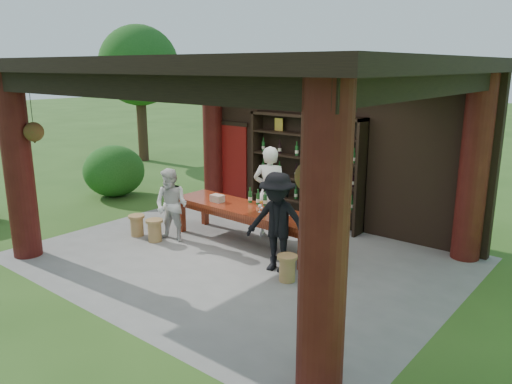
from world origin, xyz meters
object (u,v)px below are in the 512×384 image
Objects in this scene: stool_near_left at (155,230)px; guest_man at (277,222)px; guest_woman at (171,205)px; stool_far_left at (137,225)px; napkin_basket at (217,198)px; stool_near_right at (287,267)px; tasting_table at (247,213)px; wine_shelf at (305,170)px; host at (270,192)px.

guest_man is at bearing 7.78° from stool_near_left.
stool_near_left is 0.60m from guest_woman.
napkin_basket reaches higher than stool_far_left.
stool_near_left is 1.03× the size of stool_near_right.
tasting_table is 1.41m from guest_man.
guest_woman is at bearing -128.42° from napkin_basket.
stool_far_left is at bearing -126.62° from wine_shelf.
stool_near_right is 2.55m from napkin_basket.
host is 1.74m from guest_man.
guest_woman reaches higher than stool_near_right.
napkin_basket is at bearing 18.48° from host.
stool_far_left is (-0.54, -0.01, -0.01)m from stool_near_left.
guest_woman reaches higher than tasting_table.
host reaches higher than tasting_table.
stool_far_left is at bearing 14.38° from host.
guest_man is (1.22, -0.67, 0.22)m from tasting_table.
wine_shelf reaches higher than host.
stool_far_left is 1.68× the size of napkin_basket.
guest_man reaches higher than napkin_basket.
napkin_basket is at bearing 151.45° from guest_man.
guest_woman is at bearing 45.98° from stool_near_left.
wine_shelf is 6.23× the size of stool_far_left.
wine_shelf is at bearing 102.58° from guest_man.
stool_far_left is at bearing -177.85° from stool_near_right.
tasting_table is 0.70m from host.
stool_far_left is 0.97m from guest_woman.
stool_near_left is at bearing 1.21° from stool_far_left.
wine_shelf reaches higher than tasting_table.
wine_shelf is 10.47× the size of napkin_basket.
guest_woman is (0.79, 0.26, 0.50)m from stool_far_left.
napkin_basket is at bearing 35.70° from guest_woman.
wine_shelf reaches higher than napkin_basket.
tasting_table is 2.32× the size of guest_woman.
tasting_table is at bearing 150.36° from stool_near_right.
napkin_basket reaches higher than stool_near_right.
tasting_table is 1.82× the size of host.
host reaches higher than guest_man.
stool_far_left is 0.30× the size of guest_woman.
host is at bearing 38.40° from stool_far_left.
tasting_table is at bearing 60.80° from host.
stool_near_right is at bearing 111.05° from host.
stool_near_left is at bearing -145.67° from tasting_table.
wine_shelf is at bearing 67.34° from napkin_basket.
host is 1.09× the size of guest_man.
host is at bearing 135.07° from stool_near_right.
tasting_table is at bearing -92.67° from wine_shelf.
wine_shelf is 3.01m from guest_woman.
stool_near_left is 3.14m from stool_near_right.
stool_near_left is 0.54m from stool_far_left.
host reaches higher than stool_near_right.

